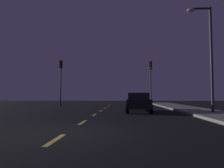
# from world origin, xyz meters

# --- Properties ---
(ground_plane) EXTENTS (80.00, 80.00, 0.00)m
(ground_plane) POSITION_xyz_m (0.00, 7.00, 0.00)
(ground_plane) COLOR black
(sidewalk_curb_right) EXTENTS (3.00, 40.00, 0.15)m
(sidewalk_curb_right) POSITION_xyz_m (7.50, 7.00, 0.07)
(sidewalk_curb_right) COLOR gray
(sidewalk_curb_right) RESTS_ON ground_plane
(lane_stripe_nearest) EXTENTS (0.16, 1.60, 0.01)m
(lane_stripe_nearest) POSITION_xyz_m (0.00, -1.20, 0.00)
(lane_stripe_nearest) COLOR #EACC4C
(lane_stripe_nearest) RESTS_ON ground_plane
(lane_stripe_second) EXTENTS (0.16, 1.60, 0.01)m
(lane_stripe_second) POSITION_xyz_m (0.00, 2.60, 0.00)
(lane_stripe_second) COLOR #EACC4C
(lane_stripe_second) RESTS_ON ground_plane
(lane_stripe_third) EXTENTS (0.16, 1.60, 0.01)m
(lane_stripe_third) POSITION_xyz_m (0.00, 6.40, 0.00)
(lane_stripe_third) COLOR #EACC4C
(lane_stripe_third) RESTS_ON ground_plane
(lane_stripe_fourth) EXTENTS (0.16, 1.60, 0.01)m
(lane_stripe_fourth) POSITION_xyz_m (0.00, 10.20, 0.00)
(lane_stripe_fourth) COLOR #EACC4C
(lane_stripe_fourth) RESTS_ON ground_plane
(lane_stripe_fifth) EXTENTS (0.16, 1.60, 0.01)m
(lane_stripe_fifth) POSITION_xyz_m (0.00, 14.00, 0.00)
(lane_stripe_fifth) COLOR #EACC4C
(lane_stripe_fifth) RESTS_ON ground_plane
(lane_stripe_sixth) EXTENTS (0.16, 1.60, 0.01)m
(lane_stripe_sixth) POSITION_xyz_m (0.00, 17.80, 0.00)
(lane_stripe_sixth) COLOR #EACC4C
(lane_stripe_sixth) RESTS_ON ground_plane
(lane_stripe_seventh) EXTENTS (0.16, 1.60, 0.01)m
(lane_stripe_seventh) POSITION_xyz_m (0.00, 21.60, 0.00)
(lane_stripe_seventh) COLOR #EACC4C
(lane_stripe_seventh) RESTS_ON ground_plane
(traffic_signal_left) EXTENTS (0.32, 0.38, 5.31)m
(traffic_signal_left) POSITION_xyz_m (-5.34, 16.42, 3.70)
(traffic_signal_left) COLOR black
(traffic_signal_left) RESTS_ON ground_plane
(traffic_signal_right) EXTENTS (0.32, 0.38, 5.08)m
(traffic_signal_right) POSITION_xyz_m (4.88, 16.42, 3.55)
(traffic_signal_right) COLOR #2D2D30
(traffic_signal_right) RESTS_ON ground_plane
(car_stopped_ahead) EXTENTS (1.93, 4.62, 1.44)m
(car_stopped_ahead) POSITION_xyz_m (2.97, 9.11, 0.75)
(car_stopped_ahead) COLOR black
(car_stopped_ahead) RESTS_ON ground_plane
(street_lamp_right) EXTENTS (1.66, 0.36, 7.30)m
(street_lamp_right) POSITION_xyz_m (7.56, 7.33, 4.36)
(street_lamp_right) COLOR #2D2D30
(street_lamp_right) RESTS_ON ground_plane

